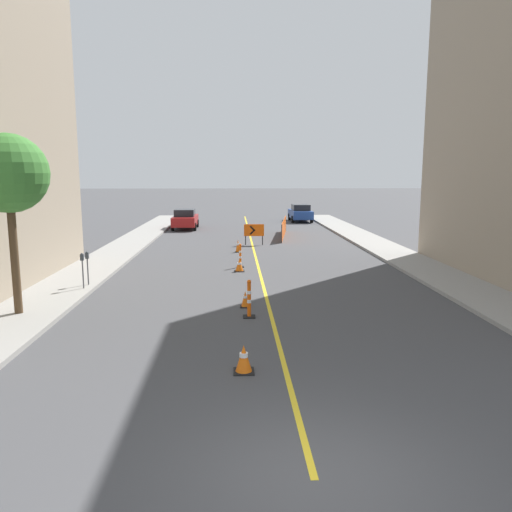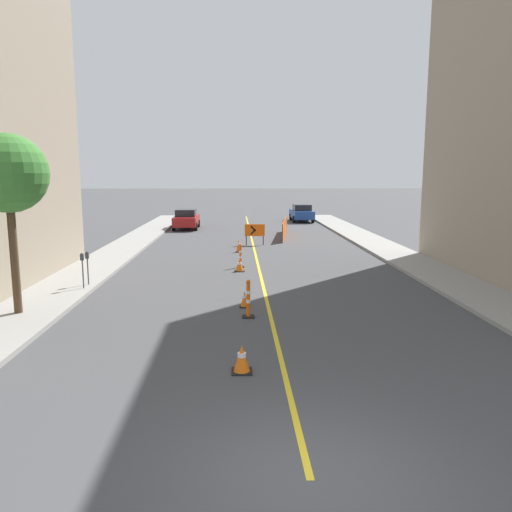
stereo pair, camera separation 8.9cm
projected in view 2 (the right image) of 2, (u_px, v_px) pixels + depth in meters
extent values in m
plane|color=#424244|center=(311.00, 481.00, 7.10)|extent=(300.00, 300.00, 0.00)
cube|color=gold|center=(254.00, 248.00, 29.40)|extent=(0.12, 45.24, 0.01)
cube|color=gray|center=(124.00, 248.00, 29.09)|extent=(2.44, 45.24, 0.14)
cube|color=gray|center=(381.00, 246.00, 29.69)|extent=(2.44, 45.24, 0.14)
cube|color=black|center=(242.00, 371.00, 11.00)|extent=(0.46, 0.46, 0.03)
cone|color=orange|center=(242.00, 358.00, 10.95)|extent=(0.36, 0.36, 0.59)
cylinder|color=white|center=(242.00, 355.00, 10.94)|extent=(0.19, 0.19, 0.09)
cube|color=black|center=(245.00, 307.00, 16.39)|extent=(0.33, 0.33, 0.03)
cone|color=orange|center=(245.00, 299.00, 16.35)|extent=(0.26, 0.26, 0.50)
cylinder|color=white|center=(245.00, 297.00, 16.34)|extent=(0.14, 0.14, 0.08)
cube|color=black|center=(240.00, 271.00, 22.44)|extent=(0.45, 0.45, 0.03)
cone|color=orange|center=(240.00, 265.00, 22.40)|extent=(0.36, 0.36, 0.53)
cylinder|color=white|center=(240.00, 263.00, 22.39)|extent=(0.19, 0.19, 0.08)
cube|color=black|center=(239.00, 252.00, 27.99)|extent=(0.33, 0.33, 0.03)
cone|color=orange|center=(239.00, 246.00, 27.93)|extent=(0.26, 0.26, 0.69)
cylinder|color=white|center=(239.00, 244.00, 27.92)|extent=(0.14, 0.14, 0.11)
cube|color=black|center=(248.00, 317.00, 15.22)|extent=(0.37, 0.37, 0.04)
cylinder|color=#EF560C|center=(248.00, 300.00, 15.13)|extent=(0.12, 0.12, 1.04)
cylinder|color=white|center=(248.00, 301.00, 15.14)|extent=(0.13, 0.13, 0.10)
cylinder|color=white|center=(248.00, 292.00, 15.10)|extent=(0.13, 0.13, 0.10)
sphere|color=#EF560C|center=(248.00, 282.00, 15.04)|extent=(0.13, 0.13, 0.13)
cube|color=black|center=(241.00, 267.00, 23.43)|extent=(0.34, 0.34, 0.04)
cylinder|color=#EF560C|center=(241.00, 256.00, 23.35)|extent=(0.11, 0.11, 0.99)
cylinder|color=white|center=(241.00, 257.00, 23.36)|extent=(0.12, 0.12, 0.10)
cylinder|color=white|center=(241.00, 252.00, 23.32)|extent=(0.12, 0.12, 0.10)
sphere|color=#EF560C|center=(240.00, 245.00, 23.27)|extent=(0.12, 0.12, 0.12)
cube|color=#EF560C|center=(255.00, 230.00, 30.66)|extent=(1.23, 0.08, 0.73)
cube|color=black|center=(253.00, 229.00, 30.59)|extent=(0.35, 0.03, 0.35)
cube|color=black|center=(253.00, 232.00, 30.63)|extent=(0.35, 0.03, 0.35)
cylinder|color=black|center=(246.00, 241.00, 30.74)|extent=(0.06, 0.06, 0.56)
cylinder|color=black|center=(263.00, 240.00, 30.78)|extent=(0.06, 0.06, 0.56)
cube|color=#EF560C|center=(285.00, 228.00, 34.85)|extent=(0.99, 6.82, 1.20)
cylinder|color=#262626|center=(282.00, 234.00, 31.47)|extent=(0.05, 0.05, 1.20)
cylinder|color=#262626|center=(287.00, 223.00, 38.23)|extent=(0.05, 0.05, 1.20)
cube|color=maroon|center=(186.00, 220.00, 39.80)|extent=(1.81, 4.30, 0.72)
cube|color=black|center=(186.00, 213.00, 39.49)|extent=(1.53, 1.94, 0.55)
cylinder|color=black|center=(178.00, 223.00, 41.14)|extent=(0.22, 0.64, 0.64)
cylinder|color=black|center=(198.00, 223.00, 41.21)|extent=(0.22, 0.64, 0.64)
cylinder|color=black|center=(174.00, 227.00, 38.51)|extent=(0.22, 0.64, 0.64)
cylinder|color=black|center=(196.00, 227.00, 38.58)|extent=(0.22, 0.64, 0.64)
cube|color=navy|center=(302.00, 214.00, 46.13)|extent=(1.87, 4.33, 0.72)
cube|color=black|center=(302.00, 207.00, 45.81)|extent=(1.56, 1.96, 0.55)
cylinder|color=black|center=(291.00, 217.00, 47.47)|extent=(0.23, 0.64, 0.64)
cylinder|color=black|center=(309.00, 217.00, 47.54)|extent=(0.23, 0.64, 0.64)
cylinder|color=black|center=(294.00, 219.00, 44.84)|extent=(0.23, 0.64, 0.64)
cylinder|color=black|center=(313.00, 219.00, 44.91)|extent=(0.23, 0.64, 0.64)
cylinder|color=#4C4C51|center=(88.00, 272.00, 19.03)|extent=(0.05, 0.05, 1.01)
cube|color=#33383D|center=(87.00, 256.00, 18.93)|extent=(0.12, 0.10, 0.22)
sphere|color=#33383D|center=(87.00, 253.00, 18.91)|extent=(0.11, 0.11, 0.11)
cylinder|color=#4C4C51|center=(83.00, 274.00, 18.41)|extent=(0.05, 0.05, 1.05)
cube|color=#33383D|center=(82.00, 257.00, 18.31)|extent=(0.12, 0.10, 0.22)
sphere|color=#33383D|center=(82.00, 254.00, 18.29)|extent=(0.11, 0.11, 0.11)
cylinder|color=#4C3823|center=(14.00, 259.00, 14.96)|extent=(0.24, 0.24, 3.33)
sphere|color=#38752D|center=(8.00, 173.00, 14.55)|extent=(2.32, 2.32, 2.32)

